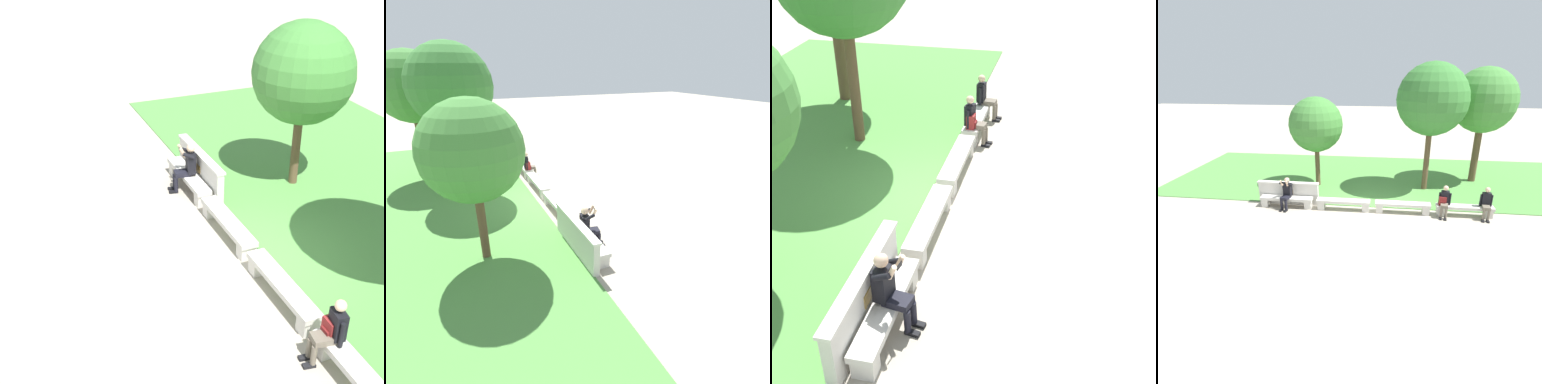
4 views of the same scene
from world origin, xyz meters
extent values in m
plane|color=#A89E8C|center=(0.00, 0.00, 0.00)|extent=(80.00, 80.00, 0.00)
cube|color=#518E42|center=(0.00, 4.38, 0.01)|extent=(21.60, 8.00, 0.03)
cube|color=beige|center=(-3.68, 0.00, 0.39)|extent=(2.24, 0.40, 0.12)
cube|color=beige|center=(-4.62, 0.00, 0.17)|extent=(0.28, 0.34, 0.33)
cube|color=beige|center=(-2.74, 0.00, 0.17)|extent=(0.28, 0.34, 0.33)
cube|color=beige|center=(-1.23, 0.00, 0.39)|extent=(2.24, 0.40, 0.12)
cube|color=beige|center=(-2.17, 0.00, 0.17)|extent=(0.28, 0.34, 0.33)
cube|color=beige|center=(-0.29, 0.00, 0.17)|extent=(0.28, 0.34, 0.33)
cube|color=beige|center=(1.23, 0.00, 0.39)|extent=(2.24, 0.40, 0.12)
cube|color=beige|center=(0.29, 0.00, 0.17)|extent=(0.28, 0.34, 0.33)
cube|color=beige|center=(2.17, 0.00, 0.17)|extent=(0.28, 0.34, 0.33)
cube|color=beige|center=(3.68, 0.00, 0.39)|extent=(2.24, 0.40, 0.12)
cube|color=beige|center=(2.74, 0.00, 0.17)|extent=(0.28, 0.34, 0.33)
cube|color=beige|center=(4.62, 0.00, 0.17)|extent=(0.28, 0.34, 0.33)
cube|color=beige|center=(-3.68, 0.34, 0.47)|extent=(2.62, 0.18, 0.95)
cube|color=silver|center=(-3.68, 0.34, 0.98)|extent=(2.68, 0.24, 0.06)
cube|color=brown|center=(-3.68, 0.24, 0.59)|extent=(0.44, 0.02, 0.22)
cube|color=black|center=(-3.80, -0.43, 0.03)|extent=(0.14, 0.25, 0.06)
cylinder|color=black|center=(-3.79, -0.36, 0.24)|extent=(0.11, 0.11, 0.42)
cube|color=black|center=(-3.60, -0.46, 0.03)|extent=(0.14, 0.25, 0.06)
cylinder|color=black|center=(-3.59, -0.39, 0.24)|extent=(0.11, 0.11, 0.42)
cube|color=black|center=(-3.66, -0.19, 0.51)|extent=(0.37, 0.46, 0.12)
cube|color=black|center=(-3.62, 0.04, 0.79)|extent=(0.37, 0.27, 0.56)
sphere|color=beige|center=(-3.62, 0.04, 1.21)|extent=(0.22, 0.22, 0.22)
cylinder|color=black|center=(-3.82, -0.03, 1.08)|extent=(0.14, 0.32, 0.21)
cylinder|color=beige|center=(-3.78, -0.18, 1.16)|extent=(0.13, 0.20, 0.27)
cylinder|color=black|center=(-3.45, -0.09, 1.08)|extent=(0.14, 0.32, 0.21)
cylinder|color=beige|center=(-3.53, -0.22, 1.16)|extent=(0.09, 0.19, 0.27)
cube|color=black|center=(-3.67, -0.26, 1.20)|extent=(0.15, 0.04, 0.08)
cube|color=black|center=(2.71, -0.40, 0.03)|extent=(0.13, 0.23, 0.06)
cylinder|color=#6B6051|center=(2.72, -0.34, 0.24)|extent=(0.10, 0.10, 0.42)
cube|color=black|center=(2.89, -0.43, 0.03)|extent=(0.13, 0.23, 0.06)
cylinder|color=#6B6051|center=(2.90, -0.37, 0.24)|extent=(0.10, 0.10, 0.42)
cube|color=#6B6051|center=(2.84, -0.18, 0.51)|extent=(0.34, 0.44, 0.12)
cube|color=black|center=(2.88, 0.04, 0.77)|extent=(0.35, 0.25, 0.52)
sphere|color=beige|center=(2.88, 0.04, 1.16)|extent=(0.20, 0.20, 0.20)
cylinder|color=black|center=(2.67, 0.05, 0.72)|extent=(0.08, 0.08, 0.48)
cylinder|color=black|center=(3.07, -0.01, 0.72)|extent=(0.08, 0.08, 0.48)
cube|color=black|center=(4.32, -0.41, 0.03)|extent=(0.12, 0.23, 0.06)
cylinder|color=#6B6051|center=(4.33, -0.35, 0.24)|extent=(0.10, 0.10, 0.42)
cube|color=black|center=(4.50, -0.43, 0.03)|extent=(0.12, 0.23, 0.06)
cylinder|color=#6B6051|center=(4.51, -0.37, 0.24)|extent=(0.10, 0.10, 0.42)
cube|color=#6B6051|center=(4.43, -0.18, 0.51)|extent=(0.32, 0.42, 0.12)
cube|color=black|center=(4.46, 0.04, 0.77)|extent=(0.34, 0.23, 0.52)
sphere|color=beige|center=(4.46, 0.04, 1.16)|extent=(0.20, 0.20, 0.20)
cylinder|color=black|center=(4.25, 0.04, 0.72)|extent=(0.08, 0.08, 0.48)
cylinder|color=black|center=(4.65, 0.00, 0.72)|extent=(0.08, 0.08, 0.48)
cube|color=maroon|center=(2.79, -0.01, 0.63)|extent=(0.28, 0.20, 0.36)
cube|color=maroon|center=(2.79, -0.12, 0.56)|extent=(0.20, 0.06, 0.16)
torus|color=black|center=(2.79, -0.01, 0.83)|extent=(0.10, 0.02, 0.10)
cylinder|color=brown|center=(-2.92, 2.77, 1.15)|extent=(0.23, 0.23, 2.30)
sphere|color=#428438|center=(-2.92, 2.77, 3.07)|extent=(2.59, 2.59, 2.59)
cylinder|color=brown|center=(2.40, 2.85, 1.66)|extent=(0.26, 0.26, 3.31)
sphere|color=#387A33|center=(2.40, 2.85, 4.27)|extent=(3.19, 3.19, 3.19)
cylinder|color=brown|center=(5.03, 4.34, 1.60)|extent=(0.36, 0.36, 3.20)
sphere|color=#428438|center=(5.03, 4.34, 4.13)|extent=(3.09, 3.09, 3.09)
camera|label=1|loc=(8.11, -4.63, 6.88)|focal=50.00mm
camera|label=2|loc=(-10.46, 3.29, 5.02)|focal=28.00mm
camera|label=3|loc=(-9.30, -2.40, 6.08)|focal=50.00mm
camera|label=4|loc=(0.44, -11.33, 5.45)|focal=28.00mm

